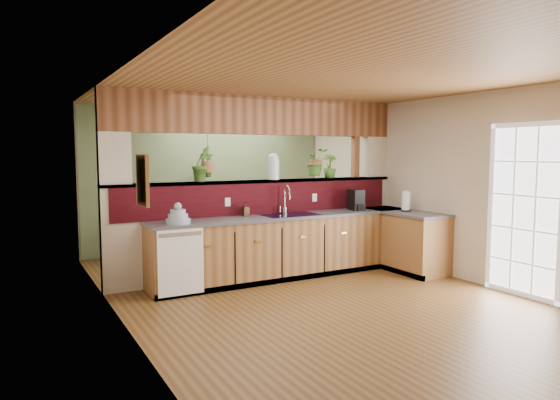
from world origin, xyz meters
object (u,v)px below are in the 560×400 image
faucet (286,198)px  soap_dispenser (245,209)px  coffee_maker (357,201)px  paper_towel (406,202)px  glass_jar (273,166)px  shelving_console (183,226)px  dish_stack (178,217)px

faucet → soap_dispenser: size_ratio=2.12×
coffee_maker → paper_towel: paper_towel is taller
coffee_maker → glass_jar: 1.42m
faucet → paper_towel: faucet is taller
shelving_console → faucet: bearing=-79.5°
faucet → coffee_maker: (1.17, -0.16, -0.08)m
soap_dispenser → glass_jar: bearing=19.9°
soap_dispenser → shelving_console: (-0.23, 2.10, -0.50)m
shelving_console → dish_stack: bearing=-121.3°
dish_stack → paper_towel: paper_towel is taller
soap_dispenser → glass_jar: (0.56, 0.20, 0.59)m
paper_towel → faucet: bearing=159.4°
dish_stack → glass_jar: glass_jar is taller
faucet → soap_dispenser: faucet is taller
faucet → paper_towel: bearing=-20.6°
dish_stack → shelving_console: size_ratio=0.18×
dish_stack → shelving_console: dish_stack is taller
faucet → shelving_console: size_ratio=0.25×
paper_towel → glass_jar: bearing=154.6°
coffee_maker → paper_towel: size_ratio=0.98×
soap_dispenser → glass_jar: glass_jar is taller
soap_dispenser → faucet: bearing=-1.0°
glass_jar → coffee_maker: bearing=-16.7°
coffee_maker → paper_towel: bearing=-29.1°
faucet → dish_stack: bearing=-170.7°
dish_stack → paper_towel: size_ratio=0.94×
shelving_console → glass_jar: bearing=-79.6°
coffee_maker → shelving_console: 3.11m
dish_stack → glass_jar: size_ratio=0.79×
dish_stack → coffee_maker: 2.89m
paper_towel → glass_jar: (-1.83, 0.87, 0.54)m
dish_stack → faucet: bearing=9.3°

